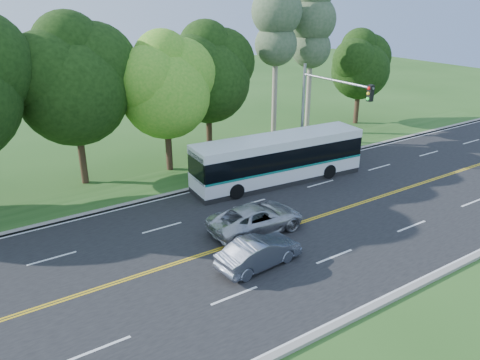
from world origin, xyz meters
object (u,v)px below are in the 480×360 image
transit_bus (278,160)px  sedan (259,252)px  suv (256,218)px  traffic_signal (322,103)px

transit_bus → sedan: transit_bus is taller
transit_bus → suv: size_ratio=2.28×
sedan → suv: suv is taller
traffic_signal → suv: size_ratio=1.38×
traffic_signal → sedan: size_ratio=1.73×
traffic_signal → sedan: bearing=-143.8°
traffic_signal → sedan: traffic_signal is taller
transit_bus → traffic_signal: bearing=6.0°
sedan → traffic_signal: bearing=-59.0°
sedan → suv: size_ratio=0.79×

